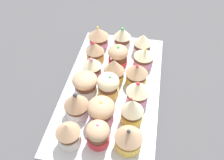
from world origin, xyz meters
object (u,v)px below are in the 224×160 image
at_px(cupcake_13, 144,57).
at_px(cupcake_11, 98,134).
at_px(cupcake_17, 129,138).
at_px(cupcake_5, 68,133).
at_px(cupcake_16, 132,111).
at_px(cupcake_0, 98,37).
at_px(cupcake_1, 95,51).
at_px(cupcake_15, 138,92).
at_px(cupcake_3, 85,84).
at_px(cupcake_14, 137,73).
at_px(cupcake_8, 112,70).
at_px(cupcake_10, 101,111).
at_px(cupcake_7, 118,56).
at_px(cupcake_12, 143,43).
at_px(baking_tray, 112,89).
at_px(cupcake_9, 108,85).
at_px(cupcake_6, 122,38).
at_px(cupcake_4, 76,104).
at_px(cupcake_2, 92,67).

bearing_deg(cupcake_13, cupcake_11, -15.21).
bearing_deg(cupcake_17, cupcake_13, 178.49).
height_order(cupcake_5, cupcake_17, same).
bearing_deg(cupcake_16, cupcake_0, -152.02).
bearing_deg(cupcake_1, cupcake_15, 46.63).
bearing_deg(cupcake_11, cupcake_15, 151.57).
xyz_separation_m(cupcake_3, cupcake_14, (-0.06, 0.13, 0.00)).
xyz_separation_m(cupcake_1, cupcake_16, (0.20, 0.14, 0.01)).
bearing_deg(cupcake_5, cupcake_15, 136.85).
relative_size(cupcake_5, cupcake_14, 0.99).
distance_m(cupcake_5, cupcake_17, 0.14).
xyz_separation_m(cupcake_1, cupcake_15, (0.14, 0.15, 0.00)).
relative_size(cupcake_14, cupcake_17, 1.01).
height_order(cupcake_8, cupcake_16, cupcake_16).
relative_size(cupcake_10, cupcake_17, 1.02).
bearing_deg(cupcake_7, cupcake_14, 43.30).
relative_size(cupcake_10, cupcake_14, 1.01).
xyz_separation_m(cupcake_10, cupcake_12, (-0.28, 0.07, -0.00)).
bearing_deg(cupcake_13, cupcake_3, -46.71).
bearing_deg(baking_tray, cupcake_17, 22.24).
height_order(cupcake_0, cupcake_9, cupcake_9).
distance_m(cupcake_3, cupcake_7, 0.14).
bearing_deg(cupcake_10, cupcake_6, 179.20).
height_order(cupcake_4, cupcake_12, cupcake_4).
bearing_deg(cupcake_3, cupcake_11, 25.50).
distance_m(baking_tray, cupcake_16, 0.13).
xyz_separation_m(cupcake_13, cupcake_17, (0.28, -0.01, 0.00)).
bearing_deg(cupcake_1, cupcake_4, 0.49).
height_order(cupcake_10, cupcake_13, cupcake_10).
distance_m(cupcake_7, cupcake_9, 0.13).
relative_size(cupcake_5, cupcake_9, 0.96).
height_order(cupcake_9, cupcake_15, same).
bearing_deg(cupcake_6, cupcake_5, -9.87).
height_order(cupcake_0, cupcake_12, cupcake_0).
bearing_deg(cupcake_8, cupcake_0, -153.17).
xyz_separation_m(cupcake_0, cupcake_13, (0.07, 0.15, -0.00)).
bearing_deg(cupcake_13, cupcake_14, -9.52).
bearing_deg(baking_tray, cupcake_1, -144.99).
bearing_deg(cupcake_17, cupcake_1, -152.57).
height_order(cupcake_7, cupcake_12, cupcake_7).
xyz_separation_m(cupcake_3, cupcake_15, (0.01, 0.14, 0.00)).
bearing_deg(cupcake_15, cupcake_10, -46.82).
xyz_separation_m(cupcake_1, cupcake_8, (0.07, 0.07, 0.00)).
bearing_deg(cupcake_2, cupcake_6, 156.23).
xyz_separation_m(cupcake_2, cupcake_6, (-0.14, 0.06, 0.00)).
bearing_deg(cupcake_16, cupcake_14, -178.21).
distance_m(cupcake_0, cupcake_10, 0.30).
bearing_deg(cupcake_14, cupcake_6, -156.38).
xyz_separation_m(cupcake_1, cupcake_11, (0.28, 0.07, -0.00)).
xyz_separation_m(cupcake_6, cupcake_14, (0.15, 0.07, -0.00)).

